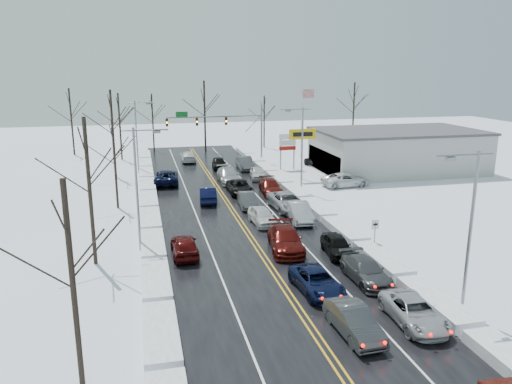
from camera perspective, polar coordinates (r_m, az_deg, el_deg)
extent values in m
plane|color=white|center=(42.45, -1.55, -3.83)|extent=(160.00, 160.00, 0.00)
cube|color=black|center=(44.32, -2.07, -3.04)|extent=(14.00, 84.00, 0.01)
cube|color=white|center=(43.59, -11.94, -3.65)|extent=(1.71, 72.00, 0.62)
cube|color=white|center=(46.31, 7.20, -2.39)|extent=(1.71, 72.00, 0.62)
cylinder|color=slate|center=(70.16, 0.64, 6.70)|extent=(0.24, 0.24, 8.00)
cylinder|color=slate|center=(68.63, -4.69, 8.59)|extent=(13.00, 0.18, 0.18)
cylinder|color=slate|center=(69.72, -0.32, 7.81)|extent=(2.33, 0.10, 2.33)
cube|color=#0C591E|center=(68.08, -8.49, 8.78)|extent=(1.60, 0.08, 0.70)
cube|color=black|center=(68.93, -3.44, 8.09)|extent=(0.32, 0.25, 1.05)
sphere|color=#3F0705|center=(68.75, -3.42, 8.33)|extent=(0.20, 0.20, 0.20)
sphere|color=orange|center=(68.78, -3.41, 8.08)|extent=(0.22, 0.22, 0.22)
sphere|color=black|center=(68.81, -3.41, 7.83)|extent=(0.20, 0.20, 0.20)
cube|color=black|center=(68.38, -6.77, 7.97)|extent=(0.32, 0.25, 1.05)
sphere|color=#3F0705|center=(68.19, -6.77, 8.21)|extent=(0.20, 0.20, 0.20)
sphere|color=orange|center=(68.22, -6.76, 7.96)|extent=(0.22, 0.22, 0.22)
sphere|color=black|center=(68.25, -6.75, 7.71)|extent=(0.20, 0.20, 0.20)
cube|color=black|center=(68.05, -10.15, 7.82)|extent=(0.32, 0.25, 1.05)
sphere|color=#3F0705|center=(67.86, -10.16, 8.06)|extent=(0.20, 0.20, 0.20)
sphere|color=orange|center=(67.89, -10.14, 7.81)|extent=(0.22, 0.22, 0.22)
sphere|color=black|center=(67.93, -10.13, 7.56)|extent=(0.20, 0.20, 0.20)
cylinder|color=slate|center=(59.48, 5.27, 4.12)|extent=(0.20, 0.20, 5.60)
cube|color=#DFB60B|center=(59.09, 5.33, 6.61)|extent=(3.20, 0.30, 1.20)
cube|color=black|center=(58.93, 5.38, 6.58)|extent=(2.40, 0.04, 0.50)
cylinder|color=slate|center=(65.01, 2.84, 4.31)|extent=(0.16, 0.16, 4.00)
cylinder|color=slate|center=(65.52, 4.36, 4.36)|extent=(0.16, 0.16, 4.00)
cube|color=white|center=(64.90, 3.63, 6.33)|extent=(2.20, 0.22, 0.70)
cube|color=white|center=(65.02, 3.62, 5.64)|extent=(2.20, 0.22, 0.70)
cube|color=maroon|center=(65.12, 3.61, 5.03)|extent=(2.20, 0.22, 0.50)
cylinder|color=slate|center=(37.48, 13.40, -4.92)|extent=(0.08, 0.08, 2.20)
cube|color=white|center=(37.20, 13.48, -3.61)|extent=(0.55, 0.05, 0.70)
cube|color=black|center=(37.17, 13.51, -3.63)|extent=(0.35, 0.02, 0.15)
cylinder|color=silver|center=(73.74, 5.23, 7.79)|extent=(0.14, 0.14, 10.00)
cube|color=#A7A6A2|center=(66.74, 15.82, 4.48)|extent=(20.00, 12.00, 5.00)
cube|color=#262628|center=(62.73, 7.76, 3.46)|extent=(0.10, 11.00, 2.80)
cube|color=#3F3F42|center=(66.37, 15.98, 6.73)|extent=(20.40, 12.40, 0.30)
cylinder|color=slate|center=(28.52, 23.25, -4.60)|extent=(0.18, 0.18, 9.00)
cylinder|color=slate|center=(27.05, 22.75, 3.90)|extent=(3.20, 0.12, 0.12)
cube|color=slate|center=(26.62, 21.32, 3.55)|extent=(0.50, 0.25, 0.18)
cylinder|color=slate|center=(52.96, 5.29, 4.75)|extent=(0.18, 0.18, 9.00)
cylinder|color=slate|center=(52.19, 4.55, 9.38)|extent=(3.20, 0.12, 0.12)
cube|color=slate|center=(51.97, 3.69, 9.21)|extent=(0.50, 0.25, 0.18)
cylinder|color=slate|center=(36.60, -13.45, 0.17)|extent=(0.18, 0.18, 9.00)
cylinder|color=slate|center=(35.83, -12.56, 6.92)|extent=(3.20, 0.12, 0.12)
cube|color=slate|center=(35.87, -11.26, 6.75)|extent=(0.50, 0.25, 0.18)
cylinder|color=slate|center=(64.15, -13.48, 6.06)|extent=(0.18, 0.18, 9.00)
cylinder|color=slate|center=(63.72, -12.97, 9.93)|extent=(3.20, 0.12, 0.12)
cube|color=slate|center=(63.74, -12.24, 9.84)|extent=(0.50, 0.25, 0.18)
cylinder|color=#2D231C|center=(21.58, -20.16, -10.26)|extent=(0.24, 0.24, 9.00)
cylinder|color=#2D231C|center=(34.71, -18.45, -0.09)|extent=(0.27, 0.27, 10.00)
cylinder|color=#2D231C|center=(48.45, -15.82, 3.09)|extent=(0.23, 0.23, 8.50)
cylinder|color=#2D231C|center=(62.15, -16.02, 6.35)|extent=(0.28, 0.28, 10.50)
cylinder|color=#2D231C|center=(74.10, -15.29, 7.19)|extent=(0.25, 0.25, 9.50)
cylinder|color=#2D231C|center=(80.60, -20.32, 7.52)|extent=(0.27, 0.27, 10.00)
cylinder|color=#2D231C|center=(81.06, -11.71, 7.77)|extent=(0.24, 0.24, 9.00)
cylinder|color=#2D231C|center=(79.58, -5.87, 8.60)|extent=(0.29, 0.29, 11.00)
cylinder|color=#2D231C|center=(83.02, 0.94, 8.03)|extent=(0.23, 0.23, 8.50)
cylinder|color=#2D231C|center=(88.62, 11.07, 8.81)|extent=(0.28, 0.28, 10.50)
imported|color=#393A3D|center=(26.59, 11.04, -15.66)|extent=(1.76, 4.49, 1.46)
imported|color=black|center=(30.69, 6.93, -11.23)|extent=(2.51, 4.90, 1.32)
imported|color=#4A0D09|center=(36.99, 3.38, -6.62)|extent=(3.04, 5.87, 1.63)
imported|color=silver|center=(42.75, 0.71, -3.69)|extent=(1.96, 4.37, 1.46)
imported|color=#3F4244|center=(47.90, -1.00, -1.72)|extent=(1.74, 4.33, 1.40)
imported|color=black|center=(53.00, -1.86, -0.16)|extent=(2.38, 5.09, 1.41)
imported|color=#989B9F|center=(58.21, -3.15, 1.13)|extent=(2.31, 5.69, 1.65)
imported|color=black|center=(66.06, -4.22, 2.68)|extent=(2.18, 4.60, 1.52)
imported|color=#A3A5AB|center=(28.33, 17.55, -14.11)|extent=(2.39, 4.88, 1.33)
imported|color=#3D4042|center=(32.59, 12.36, -9.90)|extent=(2.01, 4.84, 1.40)
imported|color=black|center=(36.49, 9.20, -7.08)|extent=(2.09, 4.32, 1.42)
imported|color=#ACAEB4|center=(43.79, 4.94, -3.31)|extent=(2.09, 4.98, 1.60)
imported|color=#9FA2A7|center=(47.12, 3.58, -2.02)|extent=(2.91, 5.81, 1.58)
imported|color=#4E0F0A|center=(53.17, 1.65, -0.12)|extent=(2.42, 5.11, 1.44)
imported|color=silver|center=(59.76, 0.21, 1.49)|extent=(2.29, 4.49, 1.47)
imported|color=#45474A|center=(65.41, -1.28, 2.60)|extent=(1.82, 5.06, 1.66)
imported|color=black|center=(49.90, -5.50, -1.13)|extent=(2.05, 4.75, 1.52)
imported|color=black|center=(58.20, -10.20, 0.92)|extent=(3.06, 5.99, 1.62)
imported|color=silver|center=(71.50, -7.71, 3.47)|extent=(2.34, 5.19, 1.48)
imported|color=#440909|center=(36.23, -8.12, -7.20)|extent=(1.84, 4.51, 1.53)
imported|color=white|center=(57.02, 10.18, 0.65)|extent=(5.65, 2.97, 1.52)
imported|color=#393B3E|center=(63.49, 10.30, 2.02)|extent=(2.36, 5.78, 1.68)
imported|color=black|center=(67.43, 6.99, 2.85)|extent=(2.65, 5.19, 1.69)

